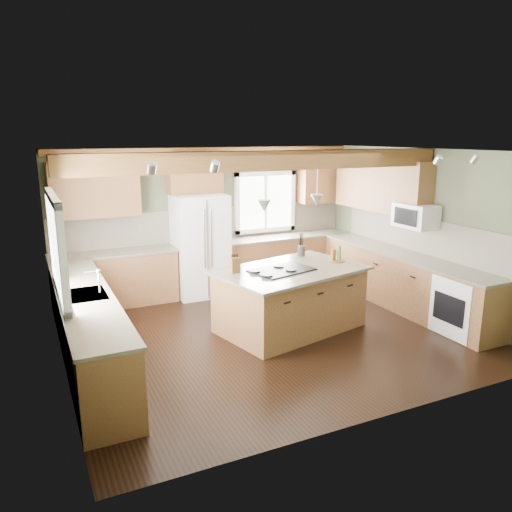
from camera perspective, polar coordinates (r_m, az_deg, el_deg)
name	(u,v)px	position (r m, az deg, el deg)	size (l,w,h in m)	color
floor	(269,332)	(7.37, 1.51, -8.71)	(5.60, 5.60, 0.00)	black
ceiling	(270,151)	(6.81, 1.65, 11.93)	(5.60, 5.60, 0.00)	silver
wall_back	(208,219)	(9.24, -5.46, 4.24)	(5.60, 5.60, 0.00)	#4F573E
wall_left	(56,268)	(6.26, -21.93, -1.26)	(5.00, 5.00, 0.00)	#4F573E
wall_right	(423,230)	(8.59, 18.51, 2.88)	(5.00, 5.00, 0.00)	#4F573E
ceiling_beam	(270,161)	(6.83, 1.60, 10.85)	(5.55, 0.26, 0.26)	brown
soffit_trim	(209,150)	(9.02, -5.42, 11.94)	(5.55, 0.20, 0.10)	brown
backsplash_back	(209,224)	(9.24, -5.42, 3.68)	(5.58, 0.03, 0.58)	brown
backsplash_right	(419,235)	(8.63, 18.16, 2.34)	(0.03, 3.70, 0.58)	brown
base_cab_back_left	(115,280)	(8.70, -15.80, -2.62)	(2.02, 0.60, 0.88)	#5D3417
counter_back_left	(113,253)	(8.59, -16.00, 0.32)	(2.06, 0.64, 0.04)	#4E4739
base_cab_back_right	(287,259)	(9.75, 3.52, -0.38)	(2.62, 0.60, 0.88)	#5D3417
counter_back_right	(287,236)	(9.64, 3.56, 2.27)	(2.66, 0.64, 0.04)	#4E4739
base_cab_left	(88,331)	(6.59, -18.67, -8.13)	(0.60, 3.70, 0.88)	#5D3417
counter_left	(85,296)	(6.44, -18.98, -4.32)	(0.64, 3.74, 0.04)	#4E4739
base_cab_right	(402,282)	(8.62, 16.40, -2.82)	(0.60, 3.70, 0.88)	#5D3417
counter_right	(404,255)	(8.51, 16.61, 0.15)	(0.64, 3.74, 0.04)	#4E4739
upper_cab_back_left	(95,189)	(8.51, -17.94, 7.25)	(1.40, 0.35, 0.90)	#5D3417
upper_cab_over_fridge	(194,173)	(8.87, -7.04, 9.35)	(0.96, 0.35, 0.70)	#5D3417
upper_cab_right	(381,185)	(9.05, 14.07, 7.86)	(0.35, 2.20, 0.90)	#5D3417
upper_cab_back_corner	(321,179)	(10.01, 7.41, 8.68)	(0.90, 0.35, 0.90)	#5D3417
window_left	(55,246)	(6.26, -21.98, 1.07)	(0.04, 1.60, 1.05)	white
window_back	(265,202)	(9.63, 1.02, 6.19)	(1.10, 0.04, 1.00)	white
sink	(85,295)	(6.44, -18.98, -4.28)	(0.50, 0.65, 0.03)	#262628
faucet	(99,282)	(6.42, -17.49, -2.87)	(0.02, 0.02, 0.28)	#B2B2B7
dishwasher	(106,376)	(5.41, -16.79, -13.03)	(0.60, 0.60, 0.84)	white
oven	(464,306)	(7.75, 22.71, -5.29)	(0.60, 0.72, 0.84)	white
microwave	(416,216)	(8.36, 17.77, 4.39)	(0.40, 0.70, 0.38)	white
pendant_left	(264,206)	(6.72, 0.95, 5.75)	(0.18, 0.18, 0.16)	#B2B2B7
pendant_right	(317,200)	(7.39, 6.96, 6.38)	(0.18, 0.18, 0.16)	#B2B2B7
refrigerator	(200,246)	(8.86, -6.39, 1.18)	(0.90, 0.74, 1.80)	white
island	(290,300)	(7.38, 3.90, -5.07)	(1.98, 1.21, 0.88)	brown
island_top	(290,270)	(7.24, 3.96, -1.62)	(2.12, 1.35, 0.04)	#4E4739
cooktop	(282,270)	(7.13, 2.98, -1.61)	(0.86, 0.57, 0.02)	black
knife_block	(235,265)	(7.00, -2.45, -1.04)	(0.13, 0.10, 0.22)	brown
utensil_crock	(301,251)	(8.01, 5.18, 0.62)	(0.12, 0.12, 0.16)	#3E3631
bottle_tray	(336,254)	(7.72, 9.18, 0.22)	(0.25, 0.25, 0.23)	brown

